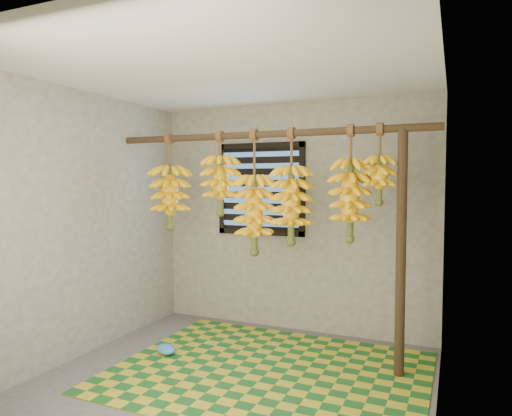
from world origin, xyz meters
The scene contains 16 objects.
floor centered at (0.00, 0.00, -0.01)m, with size 3.00×3.00×0.01m, color #4F4F4F.
ceiling centered at (0.00, 0.00, 2.40)m, with size 3.00×3.00×0.01m, color silver.
wall_back centered at (0.00, 1.50, 1.20)m, with size 3.00×0.01×2.40m, color slate.
wall_left centered at (-1.50, 0.00, 1.20)m, with size 0.01×3.00×2.40m, color slate.
wall_right centered at (1.50, 0.00, 1.20)m, with size 0.01×3.00×2.40m, color slate.
window centered at (-0.35, 1.48, 1.50)m, with size 1.00×0.04×1.00m.
hanging_pole centered at (0.00, 0.70, 2.00)m, with size 0.06×0.06×3.00m, color #42321E.
support_post centered at (1.20, 0.70, 1.00)m, with size 0.08×0.08×2.00m, color #42321E.
woven_mat centered at (0.20, 0.35, 0.01)m, with size 2.50×2.00×0.01m, color #1B5C22.
plastic_bag centered at (-0.80, 0.32, 0.05)m, with size 0.22×0.16×0.09m, color #3E8DEA.
banana_bunch_a centered at (-0.99, 0.70, 1.43)m, with size 0.36×0.36×0.93m.
banana_bunch_b centered at (-0.43, 0.70, 1.55)m, with size 0.35×0.35×0.78m.
banana_bunch_c centered at (-0.08, 0.70, 1.28)m, with size 0.35×0.35×1.13m.
banana_bunch_d centered at (0.27, 0.70, 1.38)m, with size 0.35×0.35×1.02m.
banana_bunch_e centered at (0.79, 0.70, 1.43)m, with size 0.33×0.33×0.97m.
banana_bunch_f centered at (1.02, 0.70, 1.60)m, with size 0.25×0.25×0.66m.
Camera 1 is at (1.58, -3.08, 1.57)m, focal length 32.00 mm.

